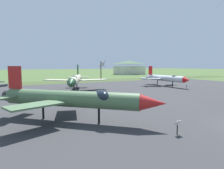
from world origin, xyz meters
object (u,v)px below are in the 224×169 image
object	(u,v)px
jet_fighter_front_left	(165,78)
info_placard_front_right	(177,126)
info_placard_front_left	(186,86)
jet_fighter_rear_left	(75,80)
jet_fighter_front_right	(74,99)
visitor_building	(129,68)
info_placard_rear_left	(72,94)

from	to	relation	value
jet_fighter_front_left	info_placard_front_right	size ratio (longest dim) A/B	13.00
info_placard_front_left	jet_fighter_rear_left	xyz separation A→B (m)	(-22.31, 8.74, 1.69)
jet_fighter_front_left	jet_fighter_front_right	bearing A→B (deg)	-147.46
info_placard_front_left	visitor_building	size ratio (longest dim) A/B	0.06
info_placard_front_left	info_placard_rear_left	distance (m)	25.44
visitor_building	jet_fighter_front_left	bearing A→B (deg)	-116.37
info_placard_front_left	info_placard_front_right	xyz separation A→B (m)	(-23.53, -18.90, 0.06)
jet_fighter_front_right	info_placard_rear_left	distance (m)	13.73
info_placard_front_left	info_placard_rear_left	xyz separation A→B (m)	(-25.41, 1.11, -0.03)
jet_fighter_front_left	jet_fighter_front_right	distance (m)	34.80
info_placard_rear_left	visitor_building	xyz separation A→B (m)	(55.99, 66.87, 3.54)
info_placard_front_left	visitor_building	world-z (taller)	visitor_building
jet_fighter_front_left	visitor_building	size ratio (longest dim) A/B	0.82
jet_fighter_front_right	jet_fighter_rear_left	size ratio (longest dim) A/B	0.82
info_placard_front_left	info_placard_front_right	bearing A→B (deg)	-141.23
jet_fighter_rear_left	jet_fighter_front_right	bearing A→B (deg)	-108.21
jet_fighter_front_left	visitor_building	bearing A→B (deg)	63.63
jet_fighter_front_right	info_placard_front_right	size ratio (longest dim) A/B	11.51
info_placard_front_left	info_placard_rear_left	world-z (taller)	same
info_placard_rear_left	visitor_building	distance (m)	87.29
visitor_building	jet_fighter_front_right	bearing A→B (deg)	-126.74
jet_fighter_front_left	visitor_building	distance (m)	68.43
jet_fighter_front_right	visitor_building	bearing A→B (deg)	53.26
jet_fighter_rear_left	visitor_building	size ratio (longest dim) A/B	0.89
info_placard_front_left	jet_fighter_rear_left	bearing A→B (deg)	158.61
jet_fighter_front_right	jet_fighter_rear_left	world-z (taller)	jet_fighter_rear_left
info_placard_front_left	info_placard_front_right	distance (m)	30.18
info_placard_front_right	visitor_building	distance (m)	102.41
info_placard_front_right	jet_fighter_rear_left	world-z (taller)	jet_fighter_rear_left
jet_fighter_front_left	info_placard_rear_left	size ratio (longest dim) A/B	14.68
info_placard_front_right	visitor_building	bearing A→B (deg)	58.08
jet_fighter_rear_left	visitor_building	xyz separation A→B (m)	(52.89, 59.24, 1.82)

